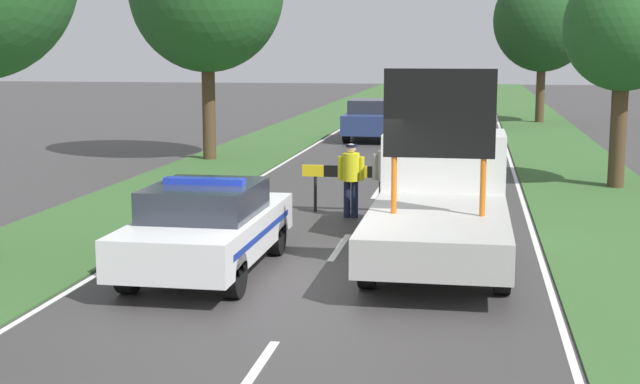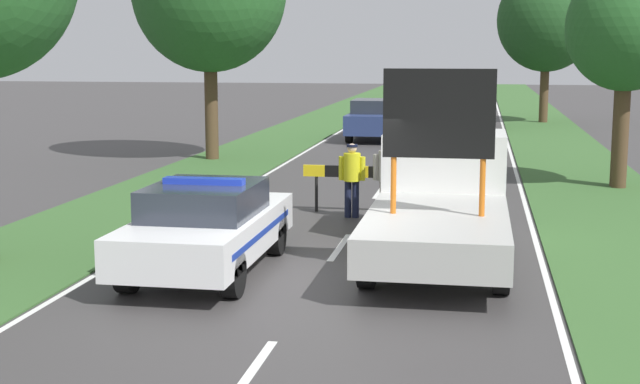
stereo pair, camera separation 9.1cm
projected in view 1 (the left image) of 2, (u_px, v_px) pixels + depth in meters
ground_plane at (314, 284)px, 13.67m from camera, size 160.00×160.00×0.00m
lane_markings at (402, 156)px, 30.04m from camera, size 7.19×70.26×0.01m
grass_verge_left at (269, 143)px, 34.02m from camera, size 3.35×120.00×0.03m
grass_verge_right at (556, 148)px, 32.23m from camera, size 3.35×120.00×0.03m
police_car at (208, 226)px, 14.28m from camera, size 1.86×4.58×1.56m
work_truck at (441, 198)px, 15.51m from camera, size 2.23×5.96×3.28m
road_barrier at (367, 175)px, 19.47m from camera, size 2.89×0.08×1.04m
police_officer at (351, 174)px, 18.96m from camera, size 0.57×0.36×1.59m
pedestrian_civilian at (387, 174)px, 18.52m from camera, size 0.61×0.39×1.71m
traffic_cone_near_police at (399, 198)px, 19.67m from camera, size 0.46×0.46×0.64m
traffic_cone_centre_front at (255, 194)px, 20.26m from camera, size 0.44×0.44×0.60m
queued_car_van_white at (449, 156)px, 23.83m from camera, size 1.85×4.38×1.36m
queued_car_suv_grey at (462, 135)px, 29.47m from camera, size 1.74×4.25×1.45m
queued_car_hatch_blue at (372, 119)px, 35.35m from camera, size 1.92×4.48×1.60m
queued_car_sedan_black at (467, 109)px, 41.01m from camera, size 1.83×4.44×1.62m
roadside_tree_near_right at (623, 27)px, 22.72m from camera, size 2.97×2.97×5.74m
roadside_tree_mid_left at (543, 20)px, 42.92m from camera, size 4.75×4.75×7.47m
roadside_tree_mid_right at (625, 29)px, 22.45m from camera, size 3.05×3.05×5.70m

